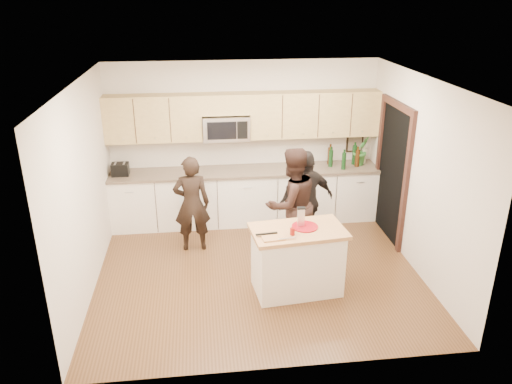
{
  "coord_description": "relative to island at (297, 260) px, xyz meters",
  "views": [
    {
      "loc": [
        -0.76,
        -6.16,
        3.75
      ],
      "look_at": [
        0.01,
        0.35,
        1.08
      ],
      "focal_mm": 35.0,
      "sensor_mm": 36.0,
      "label": 1
    }
  ],
  "objects": [
    {
      "name": "floor",
      "position": [
        -0.45,
        0.54,
        -0.45
      ],
      "size": [
        4.5,
        4.5,
        0.0
      ],
      "primitive_type": "plane",
      "color": "brown",
      "rests_on": "ground"
    },
    {
      "name": "microwave",
      "position": [
        -0.76,
        2.34,
        1.2
      ],
      "size": [
        0.76,
        0.41,
        0.4
      ],
      "color": "silver",
      "rests_on": "ground"
    },
    {
      "name": "doorway",
      "position": [
        1.78,
        1.44,
        0.7
      ],
      "size": [
        0.06,
        1.25,
        2.2
      ],
      "color": "black",
      "rests_on": "ground"
    },
    {
      "name": "tongs",
      "position": [
        -0.43,
        -0.13,
        0.47
      ],
      "size": [
        0.28,
        0.06,
        0.02
      ],
      "primitive_type": "cube",
      "rotation": [
        0.0,
        0.0,
        0.11
      ],
      "color": "black",
      "rests_on": "cutting_board"
    },
    {
      "name": "knife",
      "position": [
        -0.19,
        -0.27,
        0.47
      ],
      "size": [
        0.23,
        0.04,
        0.01
      ],
      "primitive_type": "cube",
      "rotation": [
        0.0,
        0.0,
        0.11
      ],
      "color": "silver",
      "rests_on": "cutting_board"
    },
    {
      "name": "upper_cabinetry",
      "position": [
        -0.42,
        2.37,
        1.39
      ],
      "size": [
        4.5,
        0.33,
        0.75
      ],
      "color": "tan",
      "rests_on": "ground"
    },
    {
      "name": "room_shell",
      "position": [
        -0.45,
        0.54,
        1.28
      ],
      "size": [
        4.52,
        4.02,
        2.71
      ],
      "color": "beige",
      "rests_on": "ground"
    },
    {
      "name": "drink_glass",
      "position": [
        -0.1,
        -0.14,
        0.49
      ],
      "size": [
        0.06,
        0.06,
        0.09
      ],
      "primitive_type": "cylinder",
      "color": "maroon",
      "rests_on": "island"
    },
    {
      "name": "woman_center",
      "position": [
        0.08,
        0.9,
        0.4
      ],
      "size": [
        1.01,
        0.92,
        1.71
      ],
      "primitive_type": "imported",
      "rotation": [
        0.0,
        0.0,
        3.54
      ],
      "color": "black",
      "rests_on": "ground"
    },
    {
      "name": "cutting_board",
      "position": [
        -0.36,
        -0.2,
        0.45
      ],
      "size": [
        0.29,
        0.22,
        0.02
      ],
      "primitive_type": "cube",
      "rotation": [
        0.0,
        0.0,
        0.11
      ],
      "color": "#A87846",
      "rests_on": "island"
    },
    {
      "name": "island",
      "position": [
        0.0,
        0.0,
        0.0
      ],
      "size": [
        1.27,
        0.82,
        0.9
      ],
      "rotation": [
        0.0,
        0.0,
        0.11
      ],
      "color": "white",
      "rests_on": "ground"
    },
    {
      "name": "bottle_cluster",
      "position": [
        1.29,
        2.25,
        0.66
      ],
      "size": [
        0.69,
        0.37,
        0.39
      ],
      "color": "black",
      "rests_on": "back_cabinetry"
    },
    {
      "name": "back_cabinetry",
      "position": [
        -0.45,
        2.23,
        0.02
      ],
      "size": [
        4.5,
        0.66,
        0.94
      ],
      "color": "white",
      "rests_on": "ground"
    },
    {
      "name": "woman_left",
      "position": [
        -1.36,
        1.33,
        0.3
      ],
      "size": [
        0.55,
        0.37,
        1.5
      ],
      "primitive_type": "imported",
      "rotation": [
        0.0,
        0.0,
        3.16
      ],
      "color": "black",
      "rests_on": "ground"
    },
    {
      "name": "woman_right",
      "position": [
        0.35,
        1.16,
        0.33
      ],
      "size": [
        1.0,
        0.66,
        1.57
      ],
      "primitive_type": "imported",
      "rotation": [
        0.0,
        0.0,
        3.48
      ],
      "color": "black",
      "rests_on": "ground"
    },
    {
      "name": "red_plate",
      "position": [
        0.1,
        0.05,
        0.45
      ],
      "size": [
        0.34,
        0.34,
        0.02
      ],
      "primitive_type": "cylinder",
      "color": "maroon",
      "rests_on": "island"
    },
    {
      "name": "framed_picture",
      "position": [
        1.5,
        2.52,
        0.83
      ],
      "size": [
        0.3,
        0.03,
        0.38
      ],
      "color": "black",
      "rests_on": "ground"
    },
    {
      "name": "toaster",
      "position": [
        -2.5,
        2.21,
        0.59
      ],
      "size": [
        0.27,
        0.21,
        0.2
      ],
      "color": "black",
      "rests_on": "back_cabinetry"
    },
    {
      "name": "dish_towel",
      "position": [
        -1.4,
        2.04,
        0.35
      ],
      "size": [
        0.34,
        0.6,
        0.48
      ],
      "color": "white",
      "rests_on": "ground"
    },
    {
      "name": "orchid",
      "position": [
        1.53,
        2.26,
        0.74
      ],
      "size": [
        0.34,
        0.31,
        0.51
      ],
      "primitive_type": "imported",
      "rotation": [
        0.0,
        0.0,
        0.35
      ],
      "color": "#337830",
      "rests_on": "back_cabinetry"
    },
    {
      "name": "box_grater",
      "position": [
        0.05,
        0.08,
        0.59
      ],
      "size": [
        0.1,
        0.07,
        0.25
      ],
      "color": "silver",
      "rests_on": "red_plate"
    }
  ]
}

